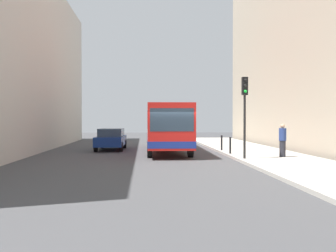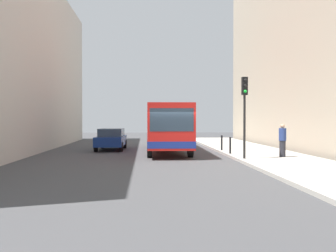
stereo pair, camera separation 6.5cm
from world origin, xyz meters
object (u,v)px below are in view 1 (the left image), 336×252
car_beside_bus (111,139)px  bollard_mid (222,143)px  bus (167,125)px  traffic_light (245,102)px  bollard_near (230,145)px  pedestrian_near_signal (283,140)px

car_beside_bus → bollard_mid: car_beside_bus is taller
bus → traffic_light: 7.25m
car_beside_bus → bollard_mid: 7.67m
traffic_light → bollard_mid: bearing=91.1°
bus → car_beside_bus: size_ratio=2.48×
bus → bollard_near: (3.47, -3.42, -1.10)m
car_beside_bus → bollard_mid: (7.23, -2.53, -0.16)m
bus → bollard_mid: size_ratio=11.63×
bus → bollard_near: bearing=136.0°
car_beside_bus → bollard_near: bearing=147.4°
bus → traffic_light: traffic_light is taller
bus → traffic_light: bearing=120.7°
bollard_near → bollard_mid: same height
bus → pedestrian_near_signal: bus is taller
traffic_light → pedestrian_near_signal: bearing=16.9°
car_beside_bus → traffic_light: (7.33, -7.72, 2.22)m
bollard_near → bollard_mid: 2.43m
car_beside_bus → traffic_light: 10.88m
bollard_near → pedestrian_near_signal: size_ratio=0.54×
bus → bollard_near: bus is taller
car_beside_bus → pedestrian_near_signal: pedestrian_near_signal is taller
bollard_mid → bus: bearing=164.0°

